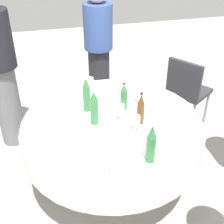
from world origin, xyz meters
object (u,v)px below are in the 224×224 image
(bottle_green_left, at_px, (124,97))
(chair_east, at_px, (187,88))
(wine_glass_east, at_px, (136,121))
(plate_rear, at_px, (53,148))
(bottle_green_near, at_px, (86,95))
(wine_glass_outer, at_px, (139,92))
(person_near, at_px, (1,70))
(person_west, at_px, (99,48))
(bottle_brown_west, at_px, (141,109))
(wine_glass_far, at_px, (120,109))
(wine_glass_front, at_px, (107,162))
(plate_far, at_px, (169,125))
(dining_table, at_px, (112,134))
(bottle_green_front, at_px, (151,144))
(bottle_green_north, at_px, (94,108))
(wine_glass_left, at_px, (90,82))

(bottle_green_left, bearing_deg, chair_east, -57.74)
(wine_glass_east, relative_size, plate_rear, 0.66)
(bottle_green_near, bearing_deg, wine_glass_outer, -90.59)
(person_near, distance_m, chair_east, 1.99)
(person_near, bearing_deg, person_west, -20.57)
(bottle_brown_west, xyz_separation_m, wine_glass_far, (0.08, 0.14, -0.03))
(wine_glass_outer, bearing_deg, bottle_brown_west, 163.32)
(plate_rear, relative_size, person_near, 0.12)
(wine_glass_east, bearing_deg, wine_glass_front, 140.28)
(person_near, xyz_separation_m, person_west, (0.46, -1.09, -0.04))
(wine_glass_far, bearing_deg, person_west, -5.46)
(bottle_green_left, relative_size, plate_far, 1.12)
(wine_glass_outer, distance_m, person_west, 1.22)
(wine_glass_far, bearing_deg, wine_glass_front, 156.18)
(dining_table, distance_m, wine_glass_east, 0.34)
(person_near, relative_size, chair_east, 1.89)
(bottle_brown_west, xyz_separation_m, wine_glass_front, (-0.48, 0.39, -0.03))
(dining_table, bearing_deg, bottle_green_near, 42.01)
(dining_table, height_order, wine_glass_far, wine_glass_far)
(wine_glass_far, xyz_separation_m, chair_east, (0.73, -0.99, -0.32))
(dining_table, relative_size, wine_glass_far, 10.53)
(bottle_green_near, xyz_separation_m, wine_glass_front, (-0.77, 0.02, -0.05))
(wine_glass_east, distance_m, chair_east, 1.33)
(dining_table, distance_m, plate_rear, 0.59)
(plate_far, xyz_separation_m, plate_rear, (-0.06, 0.91, 0.00))
(bottle_green_front, distance_m, plate_far, 0.47)
(dining_table, height_order, wine_glass_outer, wine_glass_outer)
(bottle_green_near, xyz_separation_m, chair_east, (0.52, -1.23, -0.37))
(person_west, bearing_deg, bottle_green_left, -84.69)
(plate_rear, bearing_deg, wine_glass_outer, -60.69)
(wine_glass_outer, bearing_deg, person_near, 57.32)
(wine_glass_front, xyz_separation_m, plate_rear, (0.32, 0.32, -0.08))
(bottle_green_north, relative_size, bottle_green_front, 0.99)
(plate_far, bearing_deg, wine_glass_far, 62.14)
(wine_glass_front, bearing_deg, bottle_green_north, -4.03)
(bottle_green_front, height_order, plate_rear, bottle_green_front)
(bottle_brown_west, height_order, person_west, person_west)
(wine_glass_outer, relative_size, person_near, 0.10)
(bottle_brown_west, relative_size, bottle_green_front, 0.91)
(bottle_green_front, xyz_separation_m, wine_glass_outer, (0.73, -0.17, -0.03))
(bottle_green_near, bearing_deg, dining_table, -137.99)
(bottle_green_front, relative_size, plate_rear, 1.47)
(wine_glass_front, relative_size, person_west, 0.08)
(wine_glass_front, distance_m, plate_rear, 0.46)
(bottle_green_front, relative_size, wine_glass_front, 2.28)
(bottle_green_north, relative_size, plate_rear, 1.46)
(bottle_green_left, bearing_deg, wine_glass_east, 179.26)
(wine_glass_front, distance_m, wine_glass_outer, 0.91)
(bottle_green_left, bearing_deg, person_near, 51.76)
(wine_glass_left, bearing_deg, bottle_green_front, -168.60)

